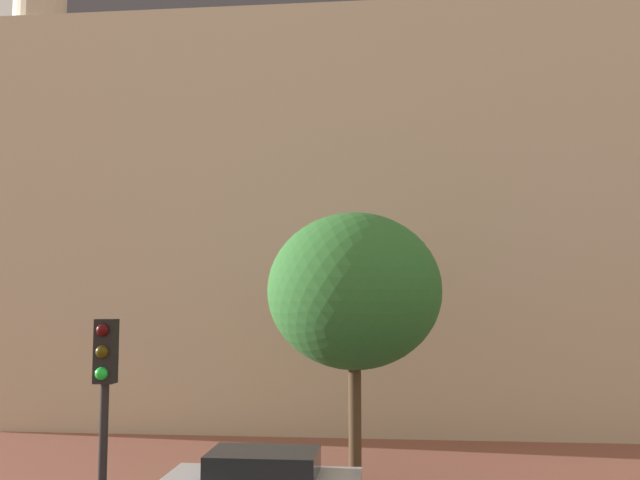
% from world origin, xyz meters
% --- Properties ---
extents(landmark_building, '(29.02, 15.81, 33.23)m').
position_xyz_m(landmark_building, '(1.25, 27.72, 9.31)').
color(landmark_building, beige).
rests_on(landmark_building, ground_plane).
extents(traffic_light_pole, '(0.28, 0.34, 4.33)m').
position_xyz_m(traffic_light_pole, '(-2.23, 6.09, 3.04)').
color(traffic_light_pole, black).
rests_on(traffic_light_pole, ground_plane).
extents(tree_curb_far, '(4.36, 4.36, 6.82)m').
position_xyz_m(tree_curb_far, '(0.92, 13.84, 4.84)').
color(tree_curb_far, '#4C3823').
rests_on(tree_curb_far, ground_plane).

